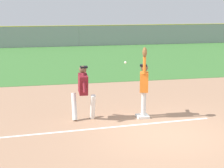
{
  "coord_description": "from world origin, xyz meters",
  "views": [
    {
      "loc": [
        -3.41,
        -8.96,
        3.59
      ],
      "look_at": [
        -1.14,
        1.99,
        1.05
      ],
      "focal_mm": 57.59,
      "sensor_mm": 36.0,
      "label": 1
    }
  ],
  "objects_px": {
    "baseball": "(125,62)",
    "parked_car_black": "(155,33)",
    "parked_car_blue": "(45,36)",
    "runner": "(83,89)",
    "parked_car_green": "(105,35)",
    "first_base": "(143,116)",
    "fielder": "(144,83)"
  },
  "relations": [
    {
      "from": "runner",
      "to": "parked_car_blue",
      "type": "bearing_deg",
      "value": 91.96
    },
    {
      "from": "runner",
      "to": "baseball",
      "type": "distance_m",
      "value": 1.55
    },
    {
      "from": "runner",
      "to": "parked_car_black",
      "type": "xyz_separation_m",
      "value": [
        9.9,
        22.83,
        -0.32
      ]
    },
    {
      "from": "first_base",
      "to": "fielder",
      "type": "bearing_deg",
      "value": 46.87
    },
    {
      "from": "baseball",
      "to": "runner",
      "type": "bearing_deg",
      "value": -177.89
    },
    {
      "from": "runner",
      "to": "parked_car_blue",
      "type": "height_order",
      "value": "runner"
    },
    {
      "from": "baseball",
      "to": "parked_car_black",
      "type": "relative_size",
      "value": 0.02
    },
    {
      "from": "fielder",
      "to": "runner",
      "type": "xyz_separation_m",
      "value": [
        -1.92,
        0.11,
        -0.12
      ]
    },
    {
      "from": "parked_car_blue",
      "to": "parked_car_black",
      "type": "relative_size",
      "value": 0.99
    },
    {
      "from": "parked_car_green",
      "to": "fielder",
      "type": "bearing_deg",
      "value": -96.24
    },
    {
      "from": "fielder",
      "to": "parked_car_blue",
      "type": "relative_size",
      "value": 0.51
    },
    {
      "from": "first_base",
      "to": "parked_car_blue",
      "type": "relative_size",
      "value": 0.09
    },
    {
      "from": "parked_car_green",
      "to": "parked_car_black",
      "type": "xyz_separation_m",
      "value": [
        5.14,
        0.83,
        0.0
      ]
    },
    {
      "from": "fielder",
      "to": "runner",
      "type": "height_order",
      "value": "fielder"
    },
    {
      "from": "first_base",
      "to": "parked_car_black",
      "type": "bearing_deg",
      "value": 70.76
    },
    {
      "from": "baseball",
      "to": "parked_car_black",
      "type": "bearing_deg",
      "value": 69.42
    },
    {
      "from": "first_base",
      "to": "baseball",
      "type": "bearing_deg",
      "value": 159.09
    },
    {
      "from": "fielder",
      "to": "parked_car_blue",
      "type": "distance_m",
      "value": 22.67
    },
    {
      "from": "runner",
      "to": "parked_car_blue",
      "type": "relative_size",
      "value": 0.39
    },
    {
      "from": "baseball",
      "to": "fielder",
      "type": "bearing_deg",
      "value": -15.59
    },
    {
      "from": "first_base",
      "to": "fielder",
      "type": "xyz_separation_m",
      "value": [
        0.04,
        0.04,
        1.08
      ]
    },
    {
      "from": "first_base",
      "to": "parked_car_black",
      "type": "xyz_separation_m",
      "value": [
        8.02,
        22.98,
        0.63
      ]
    },
    {
      "from": "fielder",
      "to": "runner",
      "type": "relative_size",
      "value": 1.33
    },
    {
      "from": "runner",
      "to": "parked_car_black",
      "type": "bearing_deg",
      "value": 66.85
    },
    {
      "from": "parked_car_green",
      "to": "runner",
      "type": "bearing_deg",
      "value": -101.12
    },
    {
      "from": "runner",
      "to": "parked_car_blue",
      "type": "xyz_separation_m",
      "value": [
        -0.66,
        22.41,
        -0.32
      ]
    },
    {
      "from": "runner",
      "to": "parked_car_green",
      "type": "distance_m",
      "value": 22.52
    },
    {
      "from": "parked_car_green",
      "to": "parked_car_black",
      "type": "height_order",
      "value": "same"
    },
    {
      "from": "runner",
      "to": "baseball",
      "type": "height_order",
      "value": "baseball"
    },
    {
      "from": "baseball",
      "to": "parked_car_black",
      "type": "xyz_separation_m",
      "value": [
        8.56,
        22.78,
        -1.09
      ]
    },
    {
      "from": "parked_car_black",
      "to": "fielder",
      "type": "bearing_deg",
      "value": -112.65
    },
    {
      "from": "baseball",
      "to": "parked_car_black",
      "type": "distance_m",
      "value": 24.36
    }
  ]
}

